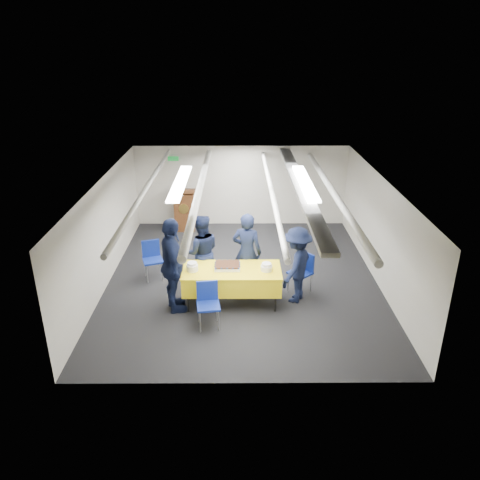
# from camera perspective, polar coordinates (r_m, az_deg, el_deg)

# --- Properties ---
(ground) EXTENTS (7.00, 7.00, 0.00)m
(ground) POSITION_cam_1_polar(r_m,az_deg,el_deg) (10.64, 0.31, -4.78)
(ground) COLOR black
(ground) RESTS_ON ground
(room_shell) EXTENTS (6.00, 7.00, 2.30)m
(room_shell) POSITION_cam_1_polar(r_m,az_deg,el_deg) (10.31, 0.83, 5.23)
(room_shell) COLOR beige
(room_shell) RESTS_ON ground
(serving_table) EXTENTS (1.97, 0.90, 0.77)m
(serving_table) POSITION_cam_1_polar(r_m,az_deg,el_deg) (9.46, -1.00, -4.74)
(serving_table) COLOR black
(serving_table) RESTS_ON ground
(sheet_cake) EXTENTS (0.52, 0.41, 0.09)m
(sheet_cake) POSITION_cam_1_polar(r_m,az_deg,el_deg) (9.41, -1.54, -3.16)
(sheet_cake) COLOR white
(sheet_cake) RESTS_ON serving_table
(plate_stack_left) EXTENTS (0.23, 0.23, 0.18)m
(plate_stack_left) POSITION_cam_1_polar(r_m,az_deg,el_deg) (9.33, -5.84, -3.27)
(plate_stack_left) COLOR white
(plate_stack_left) RESTS_ON serving_table
(plate_stack_right) EXTENTS (0.23, 0.23, 0.16)m
(plate_stack_right) POSITION_cam_1_polar(r_m,az_deg,el_deg) (9.31, 3.25, -3.32)
(plate_stack_right) COLOR white
(plate_stack_right) RESTS_ON serving_table
(podium) EXTENTS (0.62, 0.53, 1.25)m
(podium) POSITION_cam_1_polar(r_m,az_deg,el_deg) (13.28, -6.76, 3.77)
(podium) COLOR #5C3117
(podium) RESTS_ON ground
(chair_near) EXTENTS (0.47, 0.47, 0.87)m
(chair_near) POSITION_cam_1_polar(r_m,az_deg,el_deg) (8.82, -3.94, -7.26)
(chair_near) COLOR gray
(chair_near) RESTS_ON ground
(chair_right) EXTENTS (0.59, 0.59, 0.87)m
(chair_right) POSITION_cam_1_polar(r_m,az_deg,el_deg) (10.03, 7.67, -3.45)
(chair_right) COLOR gray
(chair_right) RESTS_ON ground
(chair_left) EXTENTS (0.53, 0.53, 0.87)m
(chair_left) POSITION_cam_1_polar(r_m,az_deg,el_deg) (10.70, -10.69, -1.88)
(chair_left) COLOR gray
(chair_left) RESTS_ON ground
(sailor_a) EXTENTS (0.72, 0.56, 1.74)m
(sailor_a) POSITION_cam_1_polar(r_m,az_deg,el_deg) (9.87, 0.84, -1.50)
(sailor_a) COLOR black
(sailor_a) RESTS_ON ground
(sailor_b) EXTENTS (0.89, 0.75, 1.66)m
(sailor_b) POSITION_cam_1_polar(r_m,az_deg,el_deg) (10.00, -4.74, -1.47)
(sailor_b) COLOR black
(sailor_b) RESTS_ON ground
(sailor_c) EXTENTS (0.77, 1.22, 1.94)m
(sailor_c) POSITION_cam_1_polar(r_m,az_deg,el_deg) (9.14, -8.22, -3.15)
(sailor_c) COLOR black
(sailor_c) RESTS_ON ground
(sailor_d) EXTENTS (1.03, 1.20, 1.61)m
(sailor_d) POSITION_cam_1_polar(r_m,az_deg,el_deg) (9.54, 6.91, -3.04)
(sailor_d) COLOR black
(sailor_d) RESTS_ON ground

